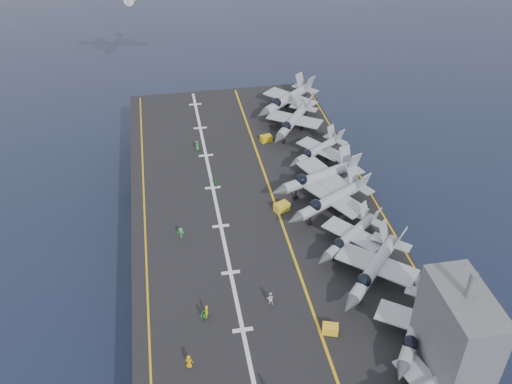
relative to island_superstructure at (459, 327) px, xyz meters
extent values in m
plane|color=#142135|center=(-15.00, 30.00, -17.90)|extent=(500.00, 500.00, 0.00)
cube|color=#56595E|center=(-15.00, 30.00, -12.90)|extent=(36.00, 90.00, 10.00)
cube|color=black|center=(-15.00, 30.00, -7.70)|extent=(38.00, 92.00, 0.40)
cube|color=gold|center=(-12.00, 30.00, -7.48)|extent=(0.35, 90.00, 0.02)
cube|color=silver|center=(-21.00, 30.00, -7.48)|extent=(0.50, 90.00, 0.02)
cube|color=gold|center=(-32.00, 30.00, -7.48)|extent=(0.25, 90.00, 0.02)
cube|color=gold|center=(3.50, 30.00, -7.48)|extent=(0.25, 90.00, 0.02)
imported|color=#DA9F07|center=(-27.70, 5.86, -6.59)|extent=(1.25, 1.01, 1.81)
imported|color=yellow|center=(-24.98, 12.86, -6.59)|extent=(1.02, 1.26, 1.82)
imported|color=#258630|center=(-25.39, 12.24, -6.65)|extent=(1.18, 1.23, 1.71)
imported|color=green|center=(-26.92, 28.55, -6.68)|extent=(1.16, 1.00, 1.64)
imported|color=#268C33|center=(-20.51, 40.27, -6.65)|extent=(1.22, 1.15, 1.70)
imported|color=#268C33|center=(-22.28, 52.11, -6.59)|extent=(1.15, 1.30, 1.81)
imported|color=silver|center=(-16.94, 13.60, -6.57)|extent=(1.26, 0.98, 1.86)
camera|label=1|loc=(-27.64, -35.19, 45.37)|focal=40.00mm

